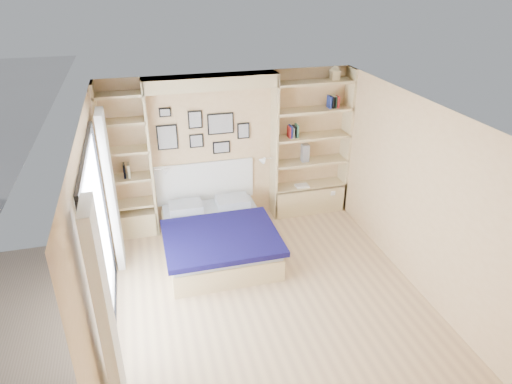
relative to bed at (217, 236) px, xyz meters
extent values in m
plane|color=tan|center=(0.45, -1.20, -0.27)|extent=(4.50, 4.50, 0.00)
plane|color=#DEB785|center=(0.45, 1.05, 0.98)|extent=(4.00, 0.00, 4.00)
plane|color=#DEB785|center=(0.45, -3.45, 0.98)|extent=(4.00, 0.00, 4.00)
plane|color=#DEB785|center=(-1.55, -1.20, 0.98)|extent=(0.00, 4.50, 4.50)
plane|color=#DEB785|center=(2.45, -1.20, 0.98)|extent=(0.00, 4.50, 4.50)
plane|color=white|center=(0.45, -1.20, 2.23)|extent=(4.50, 4.50, 0.00)
cube|color=tan|center=(-0.85, 0.87, 0.98)|extent=(0.04, 0.35, 2.50)
cube|color=tan|center=(1.15, 0.87, 0.98)|extent=(0.04, 0.35, 2.50)
cube|color=tan|center=(0.15, 0.87, 2.13)|extent=(2.00, 0.35, 0.20)
cube|color=tan|center=(2.43, 0.87, 0.98)|extent=(0.04, 0.35, 2.50)
cube|color=tan|center=(-1.53, 0.87, 0.98)|extent=(0.04, 0.35, 2.50)
cube|color=tan|center=(1.80, 0.87, -0.02)|extent=(1.30, 0.35, 0.50)
cube|color=tan|center=(-1.20, 0.87, -0.07)|extent=(0.70, 0.35, 0.40)
cube|color=black|center=(-1.52, -1.20, 1.96)|extent=(0.04, 2.08, 0.06)
cube|color=black|center=(-1.52, -1.20, -0.24)|extent=(0.04, 2.08, 0.06)
cube|color=black|center=(-1.52, -2.22, 0.83)|extent=(0.04, 0.06, 2.20)
cube|color=black|center=(-1.52, -0.18, 0.83)|extent=(0.04, 0.06, 2.20)
cube|color=silver|center=(-1.53, -1.20, 0.85)|extent=(0.01, 2.00, 2.20)
cube|color=white|center=(-1.43, -2.50, 0.88)|extent=(0.10, 0.45, 2.30)
cube|color=white|center=(-1.43, 0.10, 0.88)|extent=(0.10, 0.45, 2.30)
cube|color=tan|center=(1.80, 0.87, 0.23)|extent=(1.30, 0.35, 0.04)
cube|color=tan|center=(1.80, 0.87, 0.68)|extent=(1.30, 0.35, 0.04)
cube|color=tan|center=(1.80, 0.87, 1.13)|extent=(1.30, 0.35, 0.04)
cube|color=tan|center=(1.80, 0.87, 1.58)|extent=(1.30, 0.35, 0.04)
cube|color=tan|center=(1.80, 0.87, 2.03)|extent=(1.30, 0.35, 0.04)
cube|color=tan|center=(-1.20, 0.87, 0.28)|extent=(0.70, 0.35, 0.04)
cube|color=tan|center=(-1.20, 0.87, 0.73)|extent=(0.70, 0.35, 0.04)
cube|color=tan|center=(-1.20, 0.87, 1.18)|extent=(0.70, 0.35, 0.04)
cube|color=tan|center=(-1.20, 0.87, 1.63)|extent=(0.70, 0.35, 0.04)
cube|color=tan|center=(-1.20, 0.87, 2.03)|extent=(0.70, 0.35, 0.04)
cube|color=tan|center=(0.00, -0.01, -0.10)|extent=(1.53, 1.91, 0.33)
cube|color=#A2A9B1|center=(0.00, -0.01, 0.12)|extent=(1.49, 1.87, 0.10)
cube|color=#0E0A3B|center=(0.00, -0.34, 0.19)|extent=(1.63, 1.34, 0.08)
cube|color=#A2A9B1|center=(-0.38, 0.64, 0.23)|extent=(0.53, 0.38, 0.12)
cube|color=#A2A9B1|center=(0.38, 0.64, 0.23)|extent=(0.53, 0.38, 0.12)
cube|color=white|center=(0.00, 1.02, 0.45)|extent=(1.63, 0.04, 0.70)
cube|color=black|center=(-0.55, 1.02, 1.28)|extent=(0.32, 0.02, 0.40)
cube|color=gray|center=(-0.55, 1.01, 1.28)|extent=(0.28, 0.01, 0.36)
cube|color=black|center=(-0.10, 1.02, 1.53)|extent=(0.22, 0.02, 0.28)
cube|color=gray|center=(-0.10, 1.01, 1.53)|extent=(0.18, 0.01, 0.24)
cube|color=black|center=(-0.10, 1.02, 1.18)|extent=(0.22, 0.02, 0.22)
cube|color=gray|center=(-0.10, 1.01, 1.18)|extent=(0.18, 0.01, 0.18)
cube|color=black|center=(0.30, 1.02, 1.43)|extent=(0.42, 0.02, 0.34)
cube|color=gray|center=(0.30, 1.01, 1.43)|extent=(0.38, 0.01, 0.30)
cube|color=black|center=(0.30, 1.02, 1.03)|extent=(0.28, 0.02, 0.20)
cube|color=gray|center=(0.30, 1.01, 1.03)|extent=(0.24, 0.01, 0.16)
cube|color=black|center=(0.67, 1.02, 1.28)|extent=(0.20, 0.02, 0.26)
cube|color=gray|center=(0.67, 1.01, 1.28)|extent=(0.16, 0.01, 0.22)
cube|color=black|center=(-0.55, 1.02, 1.68)|extent=(0.18, 0.02, 0.14)
cube|color=gray|center=(-0.55, 1.01, 1.68)|extent=(0.14, 0.01, 0.10)
cylinder|color=silver|center=(-0.71, 0.80, 0.85)|extent=(0.20, 0.02, 0.02)
cone|color=white|center=(-0.61, 0.80, 0.83)|extent=(0.13, 0.12, 0.15)
cylinder|color=silver|center=(1.01, 0.80, 0.85)|extent=(0.20, 0.02, 0.02)
cone|color=white|center=(0.91, 0.80, 0.83)|extent=(0.13, 0.12, 0.15)
cube|color=#A51E1E|center=(1.40, 0.87, 1.25)|extent=(0.02, 0.15, 0.19)
cube|color=navy|center=(1.42, 0.87, 1.26)|extent=(0.03, 0.15, 0.20)
cube|color=black|center=(1.48, 0.87, 1.25)|extent=(0.03, 0.15, 0.19)
cube|color=#BFB28C|center=(1.48, 0.87, 1.24)|extent=(0.04, 0.15, 0.17)
cube|color=#26593F|center=(1.53, 0.87, 1.26)|extent=(0.03, 0.15, 0.22)
cube|color=navy|center=(2.07, 0.87, 1.70)|extent=(0.03, 0.15, 0.20)
cube|color=black|center=(2.13, 0.87, 1.70)|extent=(0.03, 0.15, 0.19)
cube|color=#BFB28C|center=(2.14, 0.87, 1.70)|extent=(0.04, 0.15, 0.20)
cube|color=#2A5D41|center=(2.15, 0.87, 1.70)|extent=(0.03, 0.15, 0.20)
cube|color=#A51E1E|center=(2.20, 0.87, 1.70)|extent=(0.03, 0.15, 0.19)
cube|color=navy|center=(-1.25, 0.87, 0.84)|extent=(0.02, 0.15, 0.17)
cube|color=black|center=(-1.25, 0.87, 0.86)|extent=(0.03, 0.15, 0.22)
cube|color=tan|center=(-1.18, 0.87, 0.86)|extent=(0.03, 0.15, 0.21)
cube|color=tan|center=(2.13, 0.87, 2.13)|extent=(0.13, 0.13, 0.15)
cone|color=tan|center=(2.13, 0.87, 2.24)|extent=(0.20, 0.20, 0.08)
cube|color=slate|center=(1.69, 0.87, 0.85)|extent=(0.12, 0.12, 0.30)
cube|color=white|center=(1.65, 0.82, 0.27)|extent=(0.22, 0.16, 0.03)
camera|label=1|loc=(-0.95, -5.83, 3.68)|focal=32.00mm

